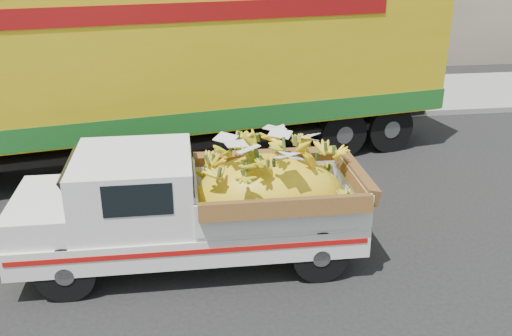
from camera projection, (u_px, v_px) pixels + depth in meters
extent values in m
plane|color=black|center=(141.00, 238.00, 9.46)|extent=(100.00, 100.00, 0.00)
cube|color=gray|center=(151.00, 124.00, 14.93)|extent=(60.00, 0.25, 0.15)
cube|color=gray|center=(153.00, 103.00, 16.86)|extent=(60.00, 4.00, 0.14)
cylinder|color=black|center=(66.00, 272.00, 7.75)|extent=(0.82, 0.25, 0.82)
cylinder|color=black|center=(83.00, 220.00, 9.19)|extent=(0.82, 0.25, 0.82)
cylinder|color=black|center=(320.00, 255.00, 8.19)|extent=(0.82, 0.25, 0.82)
cylinder|color=black|center=(298.00, 207.00, 9.62)|extent=(0.82, 0.25, 0.82)
cube|color=silver|center=(190.00, 225.00, 8.61)|extent=(5.06, 1.88, 0.42)
cube|color=#A50F0C|center=(192.00, 252.00, 7.74)|extent=(4.94, 0.07, 0.08)
cube|color=silver|center=(21.00, 243.00, 8.35)|extent=(0.13, 1.79, 0.15)
cube|color=silver|center=(45.00, 210.00, 8.21)|extent=(0.93, 1.72, 0.39)
cube|color=silver|center=(134.00, 186.00, 8.25)|extent=(1.68, 1.77, 0.97)
cube|color=black|center=(137.00, 201.00, 7.39)|extent=(0.91, 0.02, 0.45)
cube|color=silver|center=(275.00, 192.00, 8.59)|extent=(2.49, 1.85, 0.55)
ellipsoid|color=#FAAE16|center=(268.00, 199.00, 8.62)|extent=(2.25, 1.48, 1.37)
cylinder|color=black|center=(389.00, 128.00, 13.13)|extent=(1.14, 0.52, 1.10)
cylinder|color=black|center=(348.00, 105.00, 14.88)|extent=(1.14, 0.52, 1.10)
cylinder|color=black|center=(342.00, 133.00, 12.77)|extent=(1.14, 0.52, 1.10)
cylinder|color=black|center=(306.00, 109.00, 14.52)|extent=(1.14, 0.52, 1.10)
cube|color=black|center=(178.00, 126.00, 12.51)|extent=(11.98, 3.18, 0.36)
cube|color=gold|center=(174.00, 53.00, 11.91)|extent=(12.02, 4.61, 2.84)
cube|color=#1A5D1F|center=(177.00, 107.00, 12.35)|extent=(12.08, 4.65, 0.45)
cube|color=maroon|center=(185.00, 12.00, 10.44)|extent=(8.26, 1.56, 0.35)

